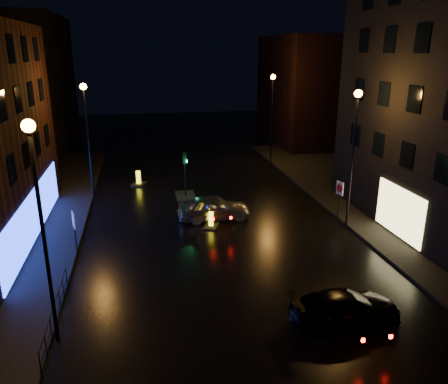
{
  "coord_description": "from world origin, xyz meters",
  "views": [
    {
      "loc": [
        -4.29,
        -16.91,
        10.48
      ],
      "look_at": [
        0.2,
        6.15,
        2.8
      ],
      "focal_mm": 35.0,
      "sensor_mm": 36.0,
      "label": 1
    }
  ],
  "objects_px": {
    "silver_hatchback": "(214,208)",
    "road_sign_right": "(339,192)",
    "traffic_signal": "(186,190)",
    "bollard_near": "(211,224)",
    "bollard_far": "(139,182)",
    "road_sign_left": "(74,224)",
    "dark_sedan": "(345,307)"
  },
  "relations": [
    {
      "from": "traffic_signal",
      "to": "bollard_near",
      "type": "distance_m",
      "value": 6.22
    },
    {
      "from": "road_sign_left",
      "to": "bollard_far",
      "type": "bearing_deg",
      "value": 59.36
    },
    {
      "from": "bollard_far",
      "to": "traffic_signal",
      "type": "bearing_deg",
      "value": -24.13
    },
    {
      "from": "road_sign_right",
      "to": "bollard_near",
      "type": "bearing_deg",
      "value": -18.02
    },
    {
      "from": "road_sign_left",
      "to": "dark_sedan",
      "type": "bearing_deg",
      "value": -51.44
    },
    {
      "from": "traffic_signal",
      "to": "bollard_near",
      "type": "relative_size",
      "value": 2.55
    },
    {
      "from": "bollard_near",
      "to": "bollard_far",
      "type": "height_order",
      "value": "bollard_far"
    },
    {
      "from": "traffic_signal",
      "to": "bollard_near",
      "type": "bearing_deg",
      "value": -81.58
    },
    {
      "from": "silver_hatchback",
      "to": "road_sign_right",
      "type": "height_order",
      "value": "road_sign_right"
    },
    {
      "from": "silver_hatchback",
      "to": "dark_sedan",
      "type": "bearing_deg",
      "value": -165.91
    },
    {
      "from": "silver_hatchback",
      "to": "dark_sedan",
      "type": "relative_size",
      "value": 1.03
    },
    {
      "from": "dark_sedan",
      "to": "bollard_far",
      "type": "bearing_deg",
      "value": 20.74
    },
    {
      "from": "bollard_near",
      "to": "road_sign_left",
      "type": "distance_m",
      "value": 8.3
    },
    {
      "from": "traffic_signal",
      "to": "road_sign_left",
      "type": "relative_size",
      "value": 1.34
    },
    {
      "from": "silver_hatchback",
      "to": "road_sign_left",
      "type": "height_order",
      "value": "road_sign_left"
    },
    {
      "from": "dark_sedan",
      "to": "road_sign_right",
      "type": "bearing_deg",
      "value": -23.87
    },
    {
      "from": "road_sign_right",
      "to": "bollard_far",
      "type": "bearing_deg",
      "value": -54.41
    },
    {
      "from": "dark_sedan",
      "to": "silver_hatchback",
      "type": "bearing_deg",
      "value": 14.73
    },
    {
      "from": "silver_hatchback",
      "to": "dark_sedan",
      "type": "height_order",
      "value": "silver_hatchback"
    },
    {
      "from": "traffic_signal",
      "to": "road_sign_left",
      "type": "xyz_separation_m",
      "value": [
        -6.7,
        -8.98,
        1.43
      ]
    },
    {
      "from": "bollard_far",
      "to": "road_sign_right",
      "type": "distance_m",
      "value": 16.33
    },
    {
      "from": "silver_hatchback",
      "to": "bollard_far",
      "type": "relative_size",
      "value": 2.95
    },
    {
      "from": "traffic_signal",
      "to": "dark_sedan",
      "type": "height_order",
      "value": "traffic_signal"
    },
    {
      "from": "bollard_far",
      "to": "road_sign_left",
      "type": "distance_m",
      "value": 13.27
    },
    {
      "from": "dark_sedan",
      "to": "bollard_far",
      "type": "xyz_separation_m",
      "value": [
        -8.0,
        20.71,
        -0.4
      ]
    },
    {
      "from": "traffic_signal",
      "to": "bollard_near",
      "type": "height_order",
      "value": "traffic_signal"
    },
    {
      "from": "dark_sedan",
      "to": "bollard_near",
      "type": "height_order",
      "value": "dark_sedan"
    },
    {
      "from": "bollard_near",
      "to": "road_sign_left",
      "type": "xyz_separation_m",
      "value": [
        -7.61,
        -2.83,
        1.72
      ]
    },
    {
      "from": "traffic_signal",
      "to": "road_sign_right",
      "type": "height_order",
      "value": "traffic_signal"
    },
    {
      "from": "road_sign_left",
      "to": "road_sign_right",
      "type": "distance_m",
      "value": 15.94
    },
    {
      "from": "traffic_signal",
      "to": "bollard_far",
      "type": "relative_size",
      "value": 2.19
    },
    {
      "from": "dark_sedan",
      "to": "road_sign_left",
      "type": "relative_size",
      "value": 1.74
    }
  ]
}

